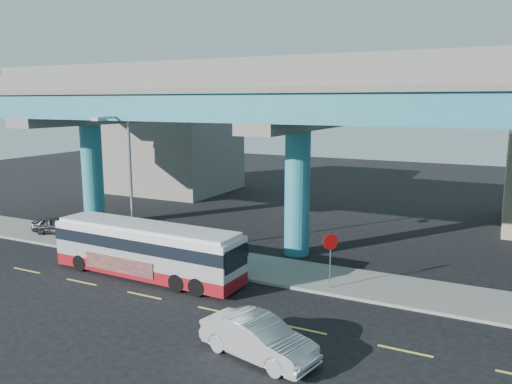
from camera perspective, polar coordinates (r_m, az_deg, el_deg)
The scene contains 10 objects.
ground at distance 22.70m, azimuth -4.04°, elevation -13.14°, with size 120.00×120.00×0.00m, color black.
sidewalk at distance 27.23m, azimuth 1.87°, elevation -8.89°, with size 70.00×4.00×0.15m, color gray.
lane_markings at distance 22.47m, azimuth -4.44°, elevation -13.40°, with size 58.00×0.12×0.01m.
viaduct at distance 29.04m, azimuth 4.98°, elevation 10.50°, with size 52.00×12.40×11.70m.
building_concrete at distance 52.11m, azimuth -9.81°, elevation 5.18°, with size 12.00×10.00×9.00m, color gray.
transit_bus at distance 26.64m, azimuth -12.37°, elevation -6.30°, with size 10.91×2.66×2.78m.
sedan at distance 18.49m, azimuth 0.25°, elevation -16.33°, with size 4.71×2.54×1.47m, color #A6A6AB.
parked_car at distance 36.60m, azimuth -21.68°, elevation -3.52°, with size 3.72×2.24×1.19m, color #292A2E.
street_lamp at distance 28.67m, azimuth -14.93°, elevation 2.86°, with size 0.50×2.66×8.27m.
stop_sign at distance 24.19m, azimuth 8.51°, elevation -6.42°, with size 0.60×0.59×2.70m.
Camera 1 is at (10.61, -17.93, 9.03)m, focal length 35.00 mm.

